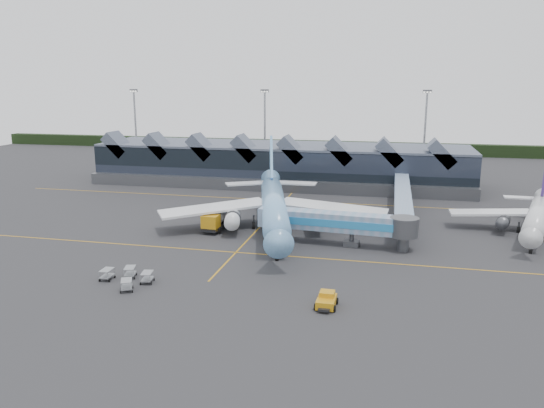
% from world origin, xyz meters
% --- Properties ---
extents(ground, '(260.00, 260.00, 0.00)m').
position_xyz_m(ground, '(0.00, 0.00, 0.00)').
color(ground, '#2D2C2F').
rests_on(ground, ground).
extents(taxi_stripes, '(120.00, 60.00, 0.01)m').
position_xyz_m(taxi_stripes, '(0.00, 10.00, 0.01)').
color(taxi_stripes, '#C38716').
rests_on(taxi_stripes, ground).
extents(tree_line_far, '(260.00, 4.00, 4.00)m').
position_xyz_m(tree_line_far, '(0.00, 110.00, 2.00)').
color(tree_line_far, black).
rests_on(tree_line_far, ground).
extents(terminal, '(90.00, 22.25, 12.52)m').
position_xyz_m(terminal, '(-5.07, 47.35, 4.88)').
color(terminal, black).
rests_on(terminal, ground).
extents(light_masts, '(132.40, 42.56, 22.45)m').
position_xyz_m(light_masts, '(21.00, 62.80, 12.49)').
color(light_masts, '#95979D').
rests_on(light_masts, ground).
extents(main_airliner, '(38.19, 44.74, 14.55)m').
position_xyz_m(main_airliner, '(2.43, 6.30, 4.28)').
color(main_airliner, '#67AAD1').
rests_on(main_airliner, ground).
extents(regional_jet, '(26.97, 30.13, 10.52)m').
position_xyz_m(regional_jet, '(45.28, 12.20, 3.34)').
color(regional_jet, silver).
rests_on(regional_jet, ground).
extents(jet_bridge, '(24.34, 5.52, 5.17)m').
position_xyz_m(jet_bridge, '(15.18, -1.00, 3.49)').
color(jet_bridge, '#6C92B4').
rests_on(jet_bridge, ground).
extents(fuel_truck, '(3.49, 10.60, 3.53)m').
position_xyz_m(fuel_truck, '(-6.59, 4.52, 1.98)').
color(fuel_truck, black).
rests_on(fuel_truck, ground).
extents(pushback_tug, '(2.40, 3.72, 1.62)m').
position_xyz_m(pushback_tug, '(15.33, -24.30, 0.73)').
color(pushback_tug, '#C38612').
rests_on(pushback_tug, ground).
extents(baggage_carts, '(6.87, 6.46, 1.37)m').
position_xyz_m(baggage_carts, '(-9.63, -22.51, 0.77)').
color(baggage_carts, '#979A9F').
rests_on(baggage_carts, ground).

